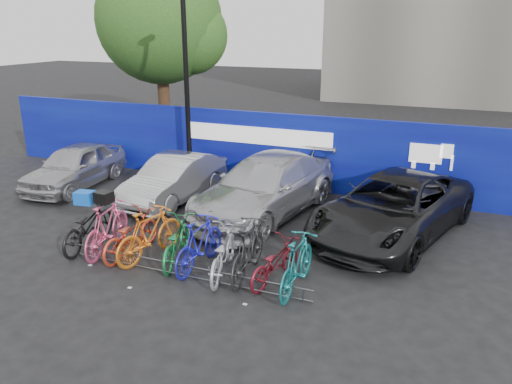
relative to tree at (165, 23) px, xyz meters
The scene contains 21 objects.
ground 13.14m from the tree, 56.03° to the right, with size 100.00×100.00×0.00m, color black.
hoarding 8.80m from the tree, 30.89° to the right, with size 22.00×0.18×2.40m.
tree is the anchor object (origin of this frame).
lamppost 6.14m from the tree, 52.49° to the right, with size 0.25×0.50×6.11m.
bike_rack 13.55m from the tree, 57.55° to the right, with size 5.60×0.03×0.30m.
car_0 7.91m from the tree, 86.37° to the right, with size 1.63×4.06×1.38m, color #ACACB1.
car_1 8.84m from the tree, 57.87° to the right, with size 1.41×4.04×1.33m, color #AAABAF.
car_2 10.48m from the tree, 42.98° to the right, with size 2.22×5.46×1.58m, color #B6B6BB.
car_3 13.20m from the tree, 32.84° to the right, with size 2.51×5.43×1.51m, color black.
bike_0 11.78m from the tree, 68.95° to the right, with size 0.72×2.06×1.08m, color black.
bike_1 12.01m from the tree, 66.18° to the right, with size 0.57×2.01×1.21m, color #DC4D7B.
bike_2 12.24m from the tree, 63.27° to the right, with size 0.67×1.92×1.01m, color #CA3F24.
bike_3 12.45m from the tree, 60.97° to the right, with size 0.56×1.98×1.19m, color orange.
bike_4 12.72m from the tree, 58.21° to the right, with size 0.66×1.89×1.00m, color #19783B.
bike_5 13.05m from the tree, 55.86° to the right, with size 0.54×1.89×1.14m, color #1E20BE.
bike_6 13.47m from the tree, 53.88° to the right, with size 0.67×1.92×1.01m, color #B1B2B9.
bike_7 13.63m from the tree, 51.63° to the right, with size 0.57×2.02×1.22m, color #272729.
bike_8 14.06m from the tree, 49.65° to the right, with size 0.59×1.71×0.90m, color maroon.
bike_9 14.44m from the tree, 48.41° to the right, with size 0.54×1.91×1.15m, color #157072.
cargo_crate 11.53m from the tree, 68.95° to the right, with size 0.42×0.32×0.30m, color blue.
cargo_topcase 11.76m from the tree, 66.18° to the right, with size 0.35×0.32×0.26m, color black.
Camera 1 is at (4.91, -8.69, 5.04)m, focal length 35.00 mm.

